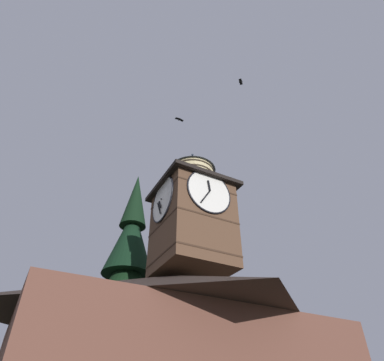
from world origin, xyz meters
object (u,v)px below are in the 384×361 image
(building_main, at_px, (168,355))
(pine_tree_behind, at_px, (123,305))
(clock_tower, at_px, (192,214))
(flying_bird_low, at_px, (241,82))
(moon, at_px, (179,348))
(flying_bird_high, at_px, (179,119))

(building_main, bearing_deg, pine_tree_behind, -83.69)
(building_main, height_order, clock_tower, clock_tower)
(flying_bird_low, bearing_deg, pine_tree_behind, -80.52)
(building_main, relative_size, moon, 7.41)
(building_main, xyz_separation_m, flying_bird_low, (-1.41, 6.36, 14.55))
(clock_tower, relative_size, pine_tree_behind, 0.46)
(moon, bearing_deg, flying_bird_high, 63.28)
(building_main, bearing_deg, clock_tower, 140.29)
(moon, bearing_deg, clock_tower, 64.66)
(building_main, distance_m, moon, 43.95)
(pine_tree_behind, bearing_deg, moon, -121.96)
(clock_tower, distance_m, pine_tree_behind, 8.14)
(building_main, height_order, flying_bird_low, flying_bird_low)
(building_main, height_order, moon, moon)
(pine_tree_behind, bearing_deg, flying_bird_low, 99.48)
(building_main, relative_size, flying_bird_low, 33.91)
(clock_tower, distance_m, flying_bird_high, 10.44)
(flying_bird_high, bearing_deg, flying_bird_low, 94.35)
(moon, bearing_deg, flying_bird_low, 67.95)
(moon, xyz_separation_m, flying_bird_high, (18.80, 37.34, 10.64))
(moon, height_order, flying_bird_high, flying_bird_high)
(flying_bird_high, distance_m, flying_bird_low, 8.42)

